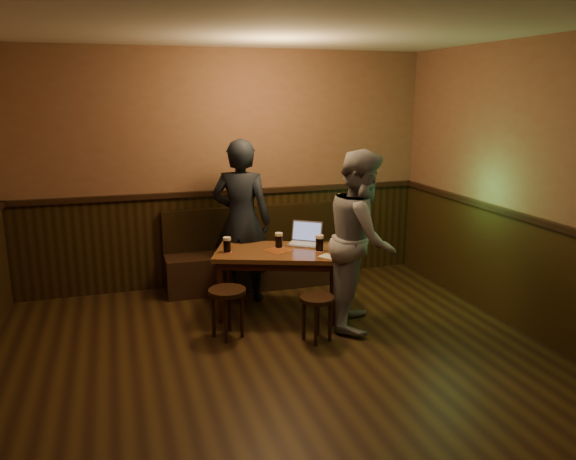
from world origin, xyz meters
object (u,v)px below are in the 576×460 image
(pint_mid, at_px, (279,240))
(person_grey, at_px, (362,239))
(stool_left, at_px, (227,299))
(laptop, at_px, (305,238))
(bench, at_px, (257,260))
(person_suit, at_px, (242,221))
(pint_right, at_px, (319,243))
(pub_table, at_px, (279,259))
(stool_right, at_px, (317,305))
(pint_left, at_px, (227,245))

(pint_mid, bearing_deg, person_grey, -41.67)
(stool_left, bearing_deg, laptop, 31.08)
(bench, relative_size, person_suit, 1.21)
(pint_right, height_order, laptop, laptop)
(person_grey, bearing_deg, pint_right, 69.33)
(pub_table, bearing_deg, person_grey, -15.31)
(bench, bearing_deg, pub_table, -90.00)
(bench, bearing_deg, stool_right, -85.20)
(pint_mid, relative_size, laptop, 0.38)
(pint_left, distance_m, person_suit, 0.56)
(person_suit, bearing_deg, person_grey, 159.24)
(bench, xyz_separation_m, pint_mid, (0.03, -0.86, 0.47))
(person_suit, height_order, person_grey, person_suit)
(pub_table, height_order, pint_left, pint_left)
(person_grey, bearing_deg, pint_mid, 75.85)
(stool_left, bearing_deg, pint_right, 15.34)
(pub_table, bearing_deg, person_suit, 136.21)
(bench, height_order, pint_right, bench)
(person_suit, bearing_deg, pub_table, 142.53)
(pint_left, xyz_separation_m, pint_mid, (0.56, 0.01, 0.00))
(pint_mid, relative_size, pint_right, 0.95)
(pub_table, height_order, stool_left, pub_table)
(bench, relative_size, stool_right, 5.01)
(pint_right, xyz_separation_m, person_suit, (-0.66, 0.71, 0.13))
(bench, distance_m, person_grey, 1.73)
(bench, xyz_separation_m, stool_left, (-0.64, -1.40, 0.08))
(stool_left, relative_size, pint_right, 2.82)
(bench, distance_m, stool_right, 1.73)
(bench, xyz_separation_m, pint_right, (0.39, -1.11, 0.47))
(stool_right, xyz_separation_m, pint_mid, (-0.12, 0.86, 0.43))
(pint_left, bearing_deg, person_suit, 61.00)
(pint_left, height_order, pint_mid, pint_mid)
(laptop, height_order, person_grey, person_grey)
(pint_right, bearing_deg, pub_table, 158.11)
(laptop, distance_m, person_grey, 0.77)
(stool_right, relative_size, pint_mid, 2.68)
(person_grey, bearing_deg, laptop, 56.01)
(stool_right, bearing_deg, bench, 94.80)
(stool_left, bearing_deg, person_suit, 69.35)
(pub_table, bearing_deg, laptop, 44.69)
(stool_right, distance_m, pint_right, 0.79)
(stool_left, height_order, person_suit, person_suit)
(bench, relative_size, pint_mid, 13.42)
(laptop, distance_m, person_suit, 0.75)
(pub_table, relative_size, person_suit, 0.81)
(stool_left, relative_size, person_suit, 0.27)
(pub_table, distance_m, stool_right, 0.82)
(person_suit, bearing_deg, pint_right, 159.54)
(stool_left, xyz_separation_m, person_grey, (1.35, -0.07, 0.50))
(pint_right, relative_size, person_suit, 0.09)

